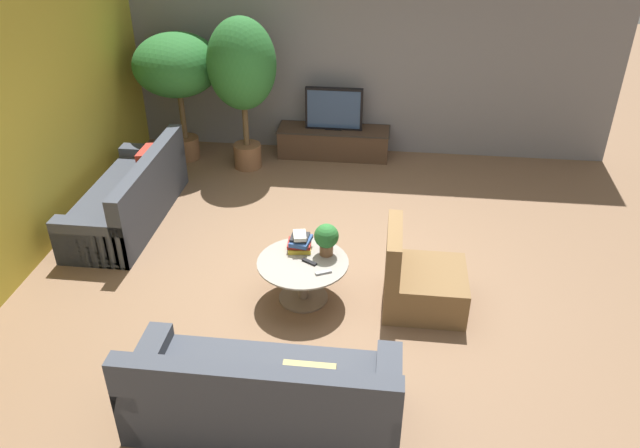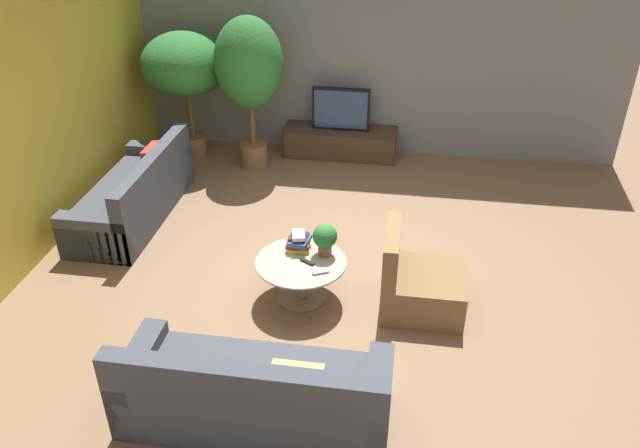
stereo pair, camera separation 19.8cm
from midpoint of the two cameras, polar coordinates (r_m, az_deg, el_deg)
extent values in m
plane|color=brown|center=(6.83, 0.00, -4.14)|extent=(24.00, 24.00, 0.00)
cube|color=slate|center=(9.15, 2.52, 15.61)|extent=(7.40, 0.12, 3.00)
cube|color=gold|center=(7.37, -26.17, 8.55)|extent=(0.12, 7.40, 3.00)
cube|color=#473323|center=(9.30, 0.63, 7.49)|extent=(1.61, 0.48, 0.43)
cube|color=#2D2823|center=(9.23, 0.64, 8.65)|extent=(1.64, 0.50, 0.02)
cube|color=black|center=(9.11, 0.65, 10.50)|extent=(0.83, 0.08, 0.62)
cube|color=navy|center=(9.07, 0.62, 10.40)|extent=(0.76, 0.00, 0.55)
cube|color=black|center=(9.22, 0.64, 8.78)|extent=(0.25, 0.13, 0.02)
cylinder|color=#756656|center=(6.41, -2.42, -6.71)|extent=(0.50, 0.50, 0.02)
cylinder|color=#756656|center=(6.29, -2.46, -5.22)|extent=(0.10, 0.10, 0.43)
cylinder|color=gray|center=(6.16, -2.51, -3.53)|extent=(0.91, 0.91, 0.02)
cube|color=#3D424C|center=(8.02, -17.88, 1.74)|extent=(0.84, 2.14, 0.42)
cube|color=#3D424C|center=(7.70, -16.06, 4.34)|extent=(0.16, 2.14, 0.42)
cube|color=#3D424C|center=(8.77, -15.57, 5.18)|extent=(0.84, 0.20, 0.54)
cube|color=#3D424C|center=(7.25, -20.82, -1.59)|extent=(0.84, 0.20, 0.54)
cube|color=#B23328|center=(8.08, -16.13, 5.42)|extent=(0.15, 0.40, 0.37)
cube|color=orange|center=(7.48, -18.15, 2.56)|extent=(0.17, 0.31, 0.29)
cube|color=#3D424C|center=(5.15, -6.14, -15.57)|extent=(2.11, 0.84, 0.42)
cube|color=#3D424C|center=(4.62, -7.36, -15.02)|extent=(2.11, 0.16, 0.42)
cube|color=#3D424C|center=(5.02, 4.98, -16.08)|extent=(0.20, 0.84, 0.54)
cube|color=#3D424C|center=(5.36, -16.50, -13.71)|extent=(0.20, 0.84, 0.54)
cube|color=tan|center=(4.69, -2.23, -14.43)|extent=(0.39, 0.14, 0.35)
cube|color=tan|center=(4.87, -11.31, -13.76)|extent=(0.29, 0.16, 0.28)
cube|color=brown|center=(6.28, 8.65, -5.83)|extent=(0.80, 0.76, 0.40)
cube|color=brown|center=(6.03, 5.84, -2.38)|extent=(0.14, 0.76, 0.46)
cylinder|color=brown|center=(9.48, -12.70, 6.82)|extent=(0.38, 0.38, 0.32)
cylinder|color=brown|center=(9.29, -13.04, 9.54)|extent=(0.08, 0.08, 0.64)
ellipsoid|color=#286B2D|center=(9.06, -13.61, 13.97)|extent=(1.20, 1.20, 0.86)
cylinder|color=brown|center=(9.05, -7.26, 6.23)|extent=(0.39, 0.39, 0.34)
cylinder|color=brown|center=(8.87, -7.45, 8.81)|extent=(0.08, 0.08, 0.54)
ellipsoid|color=#286B2D|center=(8.58, -7.86, 14.29)|extent=(0.92, 0.92, 1.24)
cylinder|color=brown|center=(6.23, -0.33, -2.35)|extent=(0.14, 0.14, 0.11)
sphere|color=#286B2D|center=(6.14, -0.33, -1.11)|extent=(0.25, 0.25, 0.25)
cube|color=gold|center=(6.33, -2.79, -2.16)|extent=(0.25, 0.24, 0.04)
cube|color=#A32823|center=(6.32, -2.79, -1.78)|extent=(0.25, 0.21, 0.04)
cube|color=#2D4C84|center=(6.28, -2.66, -1.55)|extent=(0.22, 0.27, 0.04)
cube|color=#232326|center=(6.28, -2.76, -1.20)|extent=(0.19, 0.20, 0.02)
cube|color=beige|center=(6.24, -2.78, -1.07)|extent=(0.16, 0.20, 0.04)
cube|color=black|center=(6.13, -1.90, -3.50)|extent=(0.16, 0.11, 0.02)
cube|color=gray|center=(5.98, -0.64, -4.46)|extent=(0.16, 0.11, 0.02)
camera|label=1|loc=(0.10, -90.86, -0.52)|focal=35.00mm
camera|label=2|loc=(0.10, 89.14, 0.52)|focal=35.00mm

